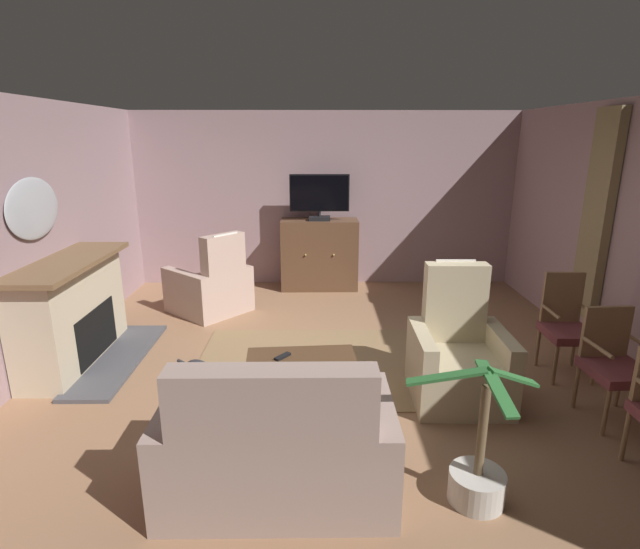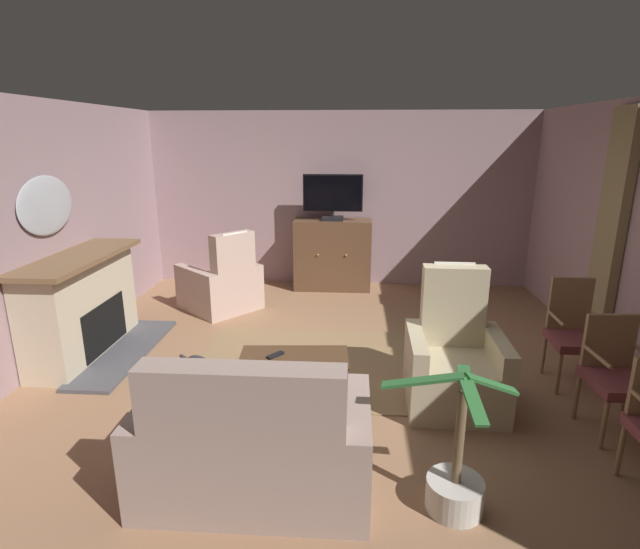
# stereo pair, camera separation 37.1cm
# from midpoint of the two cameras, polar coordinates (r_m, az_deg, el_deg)

# --- Properties ---
(ground_plane) EXTENTS (6.52, 6.88, 0.04)m
(ground_plane) POSITION_cam_midpoint_polar(r_m,az_deg,el_deg) (5.11, 3.28, -11.34)
(ground_plane) COLOR #936B4C
(wall_back) EXTENTS (6.52, 0.10, 2.69)m
(wall_back) POSITION_cam_midpoint_polar(r_m,az_deg,el_deg) (7.80, 3.72, 8.67)
(wall_back) COLOR gray
(wall_back) RESTS_ON ground_plane
(wall_left) EXTENTS (0.10, 6.88, 2.69)m
(wall_left) POSITION_cam_midpoint_polar(r_m,az_deg,el_deg) (5.55, -29.35, 3.75)
(wall_left) COLOR gray
(wall_left) RESTS_ON ground_plane
(curtain_panel_far) EXTENTS (0.10, 0.44, 2.26)m
(curtain_panel_far) POSITION_cam_midpoint_polar(r_m,az_deg,el_deg) (6.03, 32.48, 5.42)
(curtain_panel_far) COLOR #8E7F56
(rug_central) EXTENTS (2.37, 1.87, 0.01)m
(rug_central) POSITION_cam_midpoint_polar(r_m,az_deg,el_deg) (5.21, 0.81, -10.43)
(rug_central) COLOR #8E704C
(rug_central) RESTS_ON ground_plane
(fireplace) EXTENTS (0.94, 1.79, 1.11)m
(fireplace) POSITION_cam_midpoint_polar(r_m,az_deg,el_deg) (5.79, -24.19, -3.53)
(fireplace) COLOR #4C4C51
(fireplace) RESTS_ON ground_plane
(wall_mirror_oval) EXTENTS (0.06, 0.93, 0.61)m
(wall_mirror_oval) POSITION_cam_midpoint_polar(r_m,az_deg,el_deg) (5.68, -27.67, 7.14)
(wall_mirror_oval) COLOR #B2B7BF
(tv_cabinet) EXTENTS (1.18, 0.53, 1.08)m
(tv_cabinet) POSITION_cam_midpoint_polar(r_m,az_deg,el_deg) (7.61, 2.88, 2.17)
(tv_cabinet) COLOR #402A1C
(tv_cabinet) RESTS_ON ground_plane
(television) EXTENTS (0.89, 0.20, 0.69)m
(television) POSITION_cam_midpoint_polar(r_m,az_deg,el_deg) (7.39, 2.97, 9.11)
(television) COLOR black
(television) RESTS_ON tv_cabinet
(coffee_table) EXTENTS (0.99, 0.53, 0.44)m
(coffee_table) POSITION_cam_midpoint_polar(r_m,az_deg,el_deg) (4.38, -0.58, -10.24)
(coffee_table) COLOR #4C331E
(coffee_table) RESTS_ON ground_plane
(tv_remote) EXTENTS (0.15, 0.16, 0.02)m
(tv_remote) POSITION_cam_midpoint_polar(r_m,az_deg,el_deg) (4.36, -2.77, -9.40)
(tv_remote) COLOR black
(tv_remote) RESTS_ON coffee_table
(sofa_floral) EXTENTS (1.51, 0.86, 1.06)m
(sofa_floral) POSITION_cam_midpoint_polar(r_m,az_deg,el_deg) (3.40, -4.35, -19.58)
(sofa_floral) COLOR #A3897F
(sofa_floral) RESTS_ON ground_plane
(armchair_near_window) EXTENTS (0.84, 0.83, 1.22)m
(armchair_near_window) POSITION_cam_midpoint_polar(r_m,az_deg,el_deg) (4.61, 17.67, -9.93)
(armchair_near_window) COLOR tan
(armchair_near_window) RESTS_ON ground_plane
(armchair_facing_sofa) EXTENTS (1.24, 1.24, 1.13)m
(armchair_facing_sofa) POSITION_cam_midpoint_polar(r_m,az_deg,el_deg) (6.80, -9.84, -1.28)
(armchair_facing_sofa) COLOR #BC9E8E
(armchair_facing_sofa) RESTS_ON ground_plane
(side_chair_mid_row) EXTENTS (0.48, 0.50, 0.94)m
(side_chair_mid_row) POSITION_cam_midpoint_polar(r_m,az_deg,el_deg) (4.70, 33.27, -9.55)
(side_chair_mid_row) COLOR brown
(side_chair_mid_row) RESTS_ON ground_plane
(side_chair_far_end) EXTENTS (0.44, 0.48, 1.01)m
(side_chair_far_end) POSITION_cam_midpoint_polar(r_m,az_deg,el_deg) (5.36, 29.21, -5.77)
(side_chair_far_end) COLOR brown
(side_chair_far_end) RESTS_ON ground_plane
(potted_plant_on_hearth_side) EXTENTS (0.83, 0.67, 0.95)m
(potted_plant_on_hearth_side) POSITION_cam_midpoint_polar(r_m,az_deg,el_deg) (3.53, 18.64, -22.10)
(potted_plant_on_hearth_side) COLOR beige
(potted_plant_on_hearth_side) RESTS_ON ground_plane
(cat) EXTENTS (0.53, 0.48, 0.20)m
(cat) POSITION_cam_midpoint_polar(r_m,az_deg,el_deg) (5.08, -11.71, -10.41)
(cat) COLOR #2D2D33
(cat) RESTS_ON ground_plane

